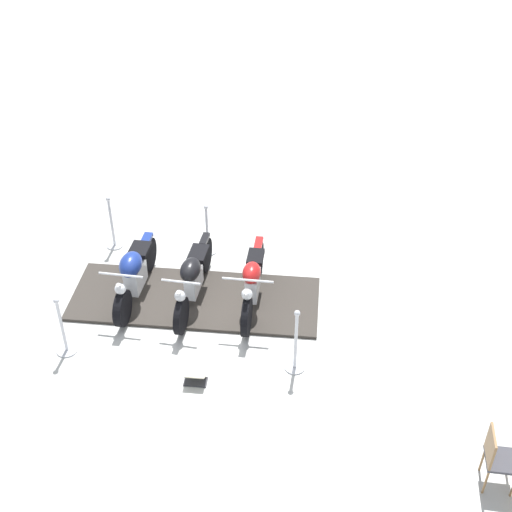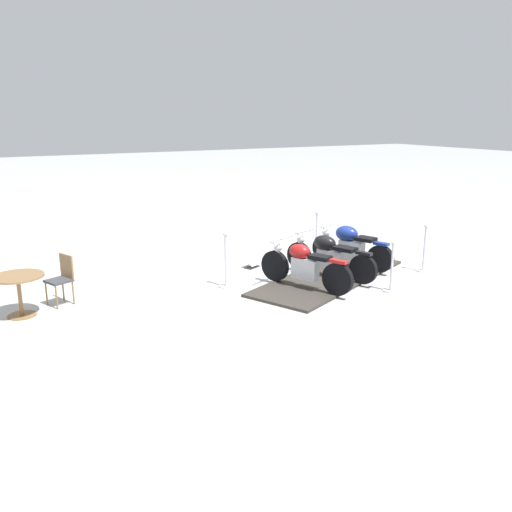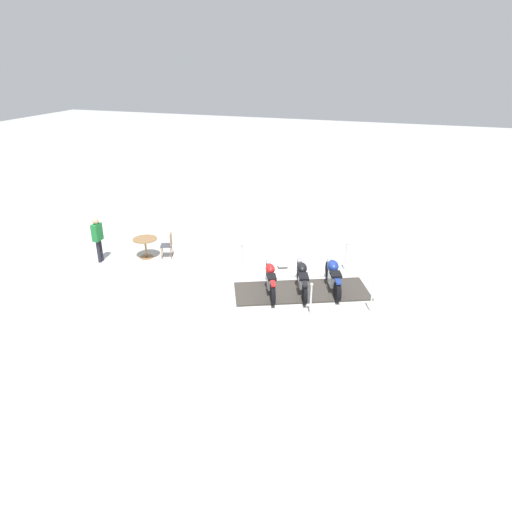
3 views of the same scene
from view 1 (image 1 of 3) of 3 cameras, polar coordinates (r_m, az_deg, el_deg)
ground_plane at (r=11.78m, az=-5.05°, el=-3.65°), size 80.00×80.00×0.00m
display_platform at (r=11.76m, az=-5.06°, el=-3.55°), size 4.43×3.05×0.06m
motorcycle_navy at (r=11.62m, az=-10.04°, el=-1.40°), size 0.97×1.98×0.92m
motorcycle_black at (r=11.41m, az=-5.25°, el=-1.77°), size 0.94×2.15×0.91m
motorcycle_maroon at (r=11.30m, az=-0.29°, el=-2.13°), size 1.04×2.01×0.94m
stanchion_left_mid at (r=12.65m, az=-4.04°, el=1.63°), size 0.31×0.31×1.03m
stanchion_right_rear at (r=10.32m, az=3.28°, el=-7.69°), size 0.31×0.31×1.15m
stanchion_left_front at (r=13.03m, az=-11.77°, el=2.16°), size 0.31×0.31×1.08m
stanchion_right_front at (r=11.01m, az=-15.61°, el=-6.27°), size 0.33×0.33×1.06m
info_placard at (r=10.37m, az=-5.03°, el=-10.08°), size 0.40×0.36×0.23m
cafe_chair_near_table at (r=9.36m, az=19.30°, el=-15.35°), size 0.52×0.52×0.92m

